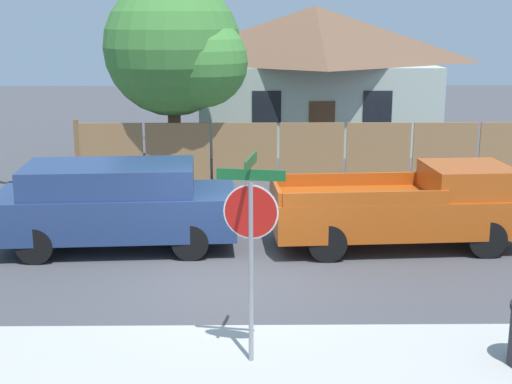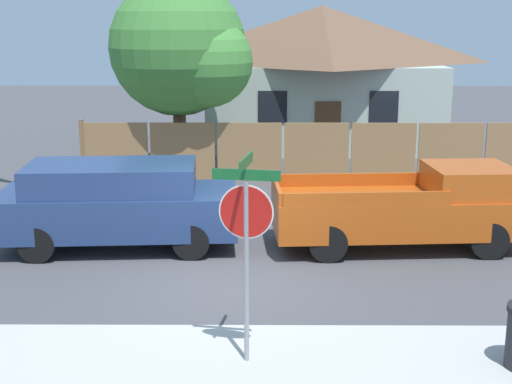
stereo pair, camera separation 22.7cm
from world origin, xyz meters
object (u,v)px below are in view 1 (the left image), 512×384
oak_tree (179,51)px  orange_pickup (409,207)px  red_suv (115,203)px  house (314,73)px  stop_sign (251,226)px

oak_tree → orange_pickup: oak_tree is taller
red_suv → orange_pickup: 6.20m
red_suv → orange_pickup: bearing=-3.5°
red_suv → orange_pickup: size_ratio=0.94×
red_suv → house: bearing=64.3°
stop_sign → house: bearing=92.4°
house → oak_tree: 7.57m
house → stop_sign: 18.60m
house → orange_pickup: (0.84, -13.21, -1.85)m
oak_tree → red_suv: size_ratio=1.18×
red_suv → stop_sign: 6.00m
orange_pickup → stop_sign: size_ratio=1.82×
house → orange_pickup: size_ratio=1.70×
stop_sign → orange_pickup: bearing=67.3°
oak_tree → red_suv: (-0.72, -7.35, -2.84)m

